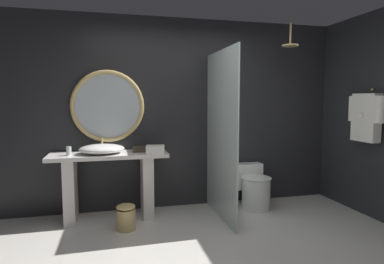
{
  "coord_description": "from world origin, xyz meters",
  "views": [
    {
      "loc": [
        -0.89,
        -2.59,
        1.5
      ],
      "look_at": [
        -0.06,
        0.75,
        1.16
      ],
      "focal_mm": 30.61,
      "sensor_mm": 36.0,
      "label": 1
    }
  ],
  "objects_px": {
    "rain_shower_head": "(290,44)",
    "folded_hand_towel": "(155,149)",
    "tumbler_cup": "(69,151)",
    "toilet": "(254,188)",
    "tissue_box": "(139,149)",
    "round_wall_mirror": "(108,106)",
    "hanging_bathrobe": "(366,115)",
    "waste_bin": "(126,217)",
    "vessel_sink": "(102,149)"
  },
  "relations": [
    {
      "from": "toilet",
      "to": "waste_bin",
      "type": "relative_size",
      "value": 1.94
    },
    {
      "from": "vessel_sink",
      "to": "waste_bin",
      "type": "xyz_separation_m",
      "value": [
        0.26,
        -0.41,
        -0.74
      ]
    },
    {
      "from": "vessel_sink",
      "to": "round_wall_mirror",
      "type": "distance_m",
      "value": 0.59
    },
    {
      "from": "tumbler_cup",
      "to": "round_wall_mirror",
      "type": "height_order",
      "value": "round_wall_mirror"
    },
    {
      "from": "toilet",
      "to": "waste_bin",
      "type": "distance_m",
      "value": 1.81
    },
    {
      "from": "tissue_box",
      "to": "waste_bin",
      "type": "bearing_deg",
      "value": -114.15
    },
    {
      "from": "vessel_sink",
      "to": "hanging_bathrobe",
      "type": "xyz_separation_m",
      "value": [
        3.22,
        -0.69,
        0.41
      ]
    },
    {
      "from": "waste_bin",
      "to": "folded_hand_towel",
      "type": "distance_m",
      "value": 0.87
    },
    {
      "from": "folded_hand_towel",
      "to": "waste_bin",
      "type": "bearing_deg",
      "value": -144.09
    },
    {
      "from": "tumbler_cup",
      "to": "waste_bin",
      "type": "relative_size",
      "value": 0.35
    },
    {
      "from": "hanging_bathrobe",
      "to": "tissue_box",
      "type": "bearing_deg",
      "value": 165.38
    },
    {
      "from": "vessel_sink",
      "to": "folded_hand_towel",
      "type": "bearing_deg",
      "value": -11.71
    },
    {
      "from": "tumbler_cup",
      "to": "waste_bin",
      "type": "bearing_deg",
      "value": -30.28
    },
    {
      "from": "tumbler_cup",
      "to": "toilet",
      "type": "relative_size",
      "value": 0.18
    },
    {
      "from": "hanging_bathrobe",
      "to": "rain_shower_head",
      "type": "bearing_deg",
      "value": 146.28
    },
    {
      "from": "tissue_box",
      "to": "waste_bin",
      "type": "relative_size",
      "value": 0.54
    },
    {
      "from": "round_wall_mirror",
      "to": "hanging_bathrobe",
      "type": "distance_m",
      "value": 3.28
    },
    {
      "from": "vessel_sink",
      "to": "waste_bin",
      "type": "bearing_deg",
      "value": -57.69
    },
    {
      "from": "round_wall_mirror",
      "to": "folded_hand_towel",
      "type": "relative_size",
      "value": 4.19
    },
    {
      "from": "toilet",
      "to": "rain_shower_head",
      "type": "bearing_deg",
      "value": -18.53
    },
    {
      "from": "tissue_box",
      "to": "hanging_bathrobe",
      "type": "distance_m",
      "value": 2.89
    },
    {
      "from": "waste_bin",
      "to": "toilet",
      "type": "bearing_deg",
      "value": 12.25
    },
    {
      "from": "tissue_box",
      "to": "hanging_bathrobe",
      "type": "bearing_deg",
      "value": -14.62
    },
    {
      "from": "tissue_box",
      "to": "round_wall_mirror",
      "type": "xyz_separation_m",
      "value": [
        -0.38,
        0.23,
        0.54
      ]
    },
    {
      "from": "hanging_bathrobe",
      "to": "vessel_sink",
      "type": "bearing_deg",
      "value": 167.91
    },
    {
      "from": "rain_shower_head",
      "to": "folded_hand_towel",
      "type": "height_order",
      "value": "rain_shower_head"
    },
    {
      "from": "rain_shower_head",
      "to": "vessel_sink",
      "type": "bearing_deg",
      "value": 176.05
    },
    {
      "from": "waste_bin",
      "to": "folded_hand_towel",
      "type": "relative_size",
      "value": 1.35
    },
    {
      "from": "folded_hand_towel",
      "to": "rain_shower_head",
      "type": "bearing_deg",
      "value": -1.11
    },
    {
      "from": "rain_shower_head",
      "to": "folded_hand_towel",
      "type": "bearing_deg",
      "value": 178.89
    },
    {
      "from": "round_wall_mirror",
      "to": "rain_shower_head",
      "type": "xyz_separation_m",
      "value": [
        2.36,
        -0.43,
        0.82
      ]
    },
    {
      "from": "toilet",
      "to": "waste_bin",
      "type": "xyz_separation_m",
      "value": [
        -1.76,
        -0.38,
        -0.12
      ]
    },
    {
      "from": "vessel_sink",
      "to": "hanging_bathrobe",
      "type": "relative_size",
      "value": 0.82
    },
    {
      "from": "tumbler_cup",
      "to": "tissue_box",
      "type": "relative_size",
      "value": 0.65
    },
    {
      "from": "round_wall_mirror",
      "to": "vessel_sink",
      "type": "bearing_deg",
      "value": -107.83
    },
    {
      "from": "round_wall_mirror",
      "to": "hanging_bathrobe",
      "type": "relative_size",
      "value": 1.4
    },
    {
      "from": "vessel_sink",
      "to": "tumbler_cup",
      "type": "distance_m",
      "value": 0.38
    },
    {
      "from": "toilet",
      "to": "vessel_sink",
      "type": "bearing_deg",
      "value": 179.19
    },
    {
      "from": "tissue_box",
      "to": "toilet",
      "type": "xyz_separation_m",
      "value": [
        1.57,
        -0.06,
        -0.59
      ]
    },
    {
      "from": "hanging_bathrobe",
      "to": "round_wall_mirror",
      "type": "bearing_deg",
      "value": 163.22
    },
    {
      "from": "tissue_box",
      "to": "hanging_bathrobe",
      "type": "relative_size",
      "value": 0.25
    },
    {
      "from": "tumbler_cup",
      "to": "folded_hand_towel",
      "type": "xyz_separation_m",
      "value": [
        1.03,
        -0.1,
        -0.01
      ]
    },
    {
      "from": "vessel_sink",
      "to": "hanging_bathrobe",
      "type": "height_order",
      "value": "hanging_bathrobe"
    },
    {
      "from": "round_wall_mirror",
      "to": "hanging_bathrobe",
      "type": "xyz_separation_m",
      "value": [
        3.14,
        -0.95,
        -0.11
      ]
    },
    {
      "from": "round_wall_mirror",
      "to": "waste_bin",
      "type": "xyz_separation_m",
      "value": [
        0.18,
        -0.67,
        -1.26
      ]
    },
    {
      "from": "tumbler_cup",
      "to": "tissue_box",
      "type": "height_order",
      "value": "tumbler_cup"
    },
    {
      "from": "tissue_box",
      "to": "round_wall_mirror",
      "type": "bearing_deg",
      "value": 149.0
    },
    {
      "from": "round_wall_mirror",
      "to": "waste_bin",
      "type": "bearing_deg",
      "value": -75.11
    },
    {
      "from": "vessel_sink",
      "to": "rain_shower_head",
      "type": "relative_size",
      "value": 1.83
    },
    {
      "from": "round_wall_mirror",
      "to": "waste_bin",
      "type": "height_order",
      "value": "round_wall_mirror"
    }
  ]
}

